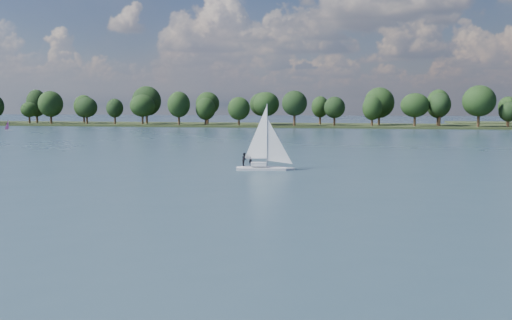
{
  "coord_description": "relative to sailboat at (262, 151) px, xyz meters",
  "views": [
    {
      "loc": [
        12.68,
        -21.51,
        8.74
      ],
      "look_at": [
        0.28,
        41.62,
        2.5
      ],
      "focal_mm": 40.0,
      "sensor_mm": 36.0,
      "label": 1
    }
  ],
  "objects": [
    {
      "name": "ground",
      "position": [
        1.24,
        46.76,
        -2.59
      ],
      "size": [
        700.0,
        700.0,
        0.0
      ],
      "primitive_type": "plane",
      "color": "#233342",
      "rests_on": "ground"
    },
    {
      "name": "far_shore",
      "position": [
        1.24,
        158.76,
        -2.59
      ],
      "size": [
        660.0,
        40.0,
        1.5
      ],
      "primitive_type": "cube",
      "color": "black",
      "rests_on": "ground"
    },
    {
      "name": "sailboat",
      "position": [
        0.0,
        0.0,
        0.0
      ],
      "size": [
        7.31,
        3.26,
        9.3
      ],
      "rotation": [
        0.0,
        0.0,
        0.19
      ],
      "color": "silver",
      "rests_on": "ground"
    },
    {
      "name": "dinghy_pink",
      "position": [
        -105.85,
        98.92,
        -1.64
      ],
      "size": [
        2.53,
        2.43,
        4.02
      ],
      "rotation": [
        0.0,
        0.0,
        0.74
      ],
      "color": "white",
      "rests_on": "ground"
    },
    {
      "name": "treeline",
      "position": [
        -12.11,
        155.07,
        5.46
      ],
      "size": [
        562.91,
        73.88,
        17.91
      ],
      "color": "black",
      "rests_on": "ground"
    }
  ]
}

